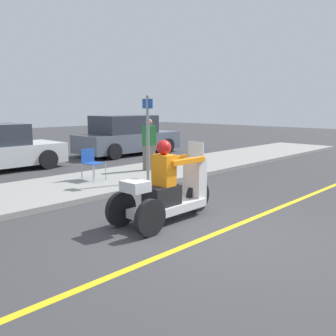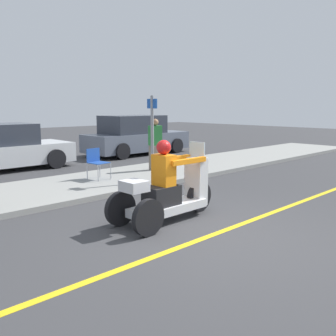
% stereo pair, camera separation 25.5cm
% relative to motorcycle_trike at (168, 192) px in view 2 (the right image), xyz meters
% --- Properties ---
extents(ground_plane, '(60.00, 60.00, 0.00)m').
position_rel_motorcycle_trike_xyz_m(ground_plane, '(-0.10, -1.06, -0.53)').
color(ground_plane, '#38383A').
extents(lane_stripe, '(24.00, 0.12, 0.01)m').
position_rel_motorcycle_trike_xyz_m(lane_stripe, '(-0.01, -1.06, -0.52)').
color(lane_stripe, gold).
rests_on(lane_stripe, ground).
extents(sidewalk_strip, '(28.00, 2.80, 0.12)m').
position_rel_motorcycle_trike_xyz_m(sidewalk_strip, '(-0.10, 3.54, -0.47)').
color(sidewalk_strip, gray).
rests_on(sidewalk_strip, ground).
extents(motorcycle_trike, '(2.26, 0.84, 1.48)m').
position_rel_motorcycle_trike_xyz_m(motorcycle_trike, '(0.00, 0.00, 0.00)').
color(motorcycle_trike, black).
rests_on(motorcycle_trike, ground).
extents(spectator_far_back, '(0.41, 0.31, 1.56)m').
position_rel_motorcycle_trike_xyz_m(spectator_far_back, '(3.04, 3.71, 0.35)').
color(spectator_far_back, '#726656').
rests_on(spectator_far_back, sidewalk_strip).
extents(folding_chair_curbside, '(0.51, 0.51, 0.82)m').
position_rel_motorcycle_trike_xyz_m(folding_chair_curbside, '(0.92, 3.72, 0.10)').
color(folding_chair_curbside, '#A5A8AD').
rests_on(folding_chair_curbside, sidewalk_strip).
extents(parked_car_lot_center, '(4.61, 2.03, 1.66)m').
position_rel_motorcycle_trike_xyz_m(parked_car_lot_center, '(5.58, 7.76, 0.25)').
color(parked_car_lot_center, slate).
rests_on(parked_car_lot_center, ground).
extents(street_sign, '(0.08, 0.36, 2.20)m').
position_rel_motorcycle_trike_xyz_m(street_sign, '(1.74, 2.39, 0.79)').
color(street_sign, gray).
rests_on(street_sign, sidewalk_strip).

